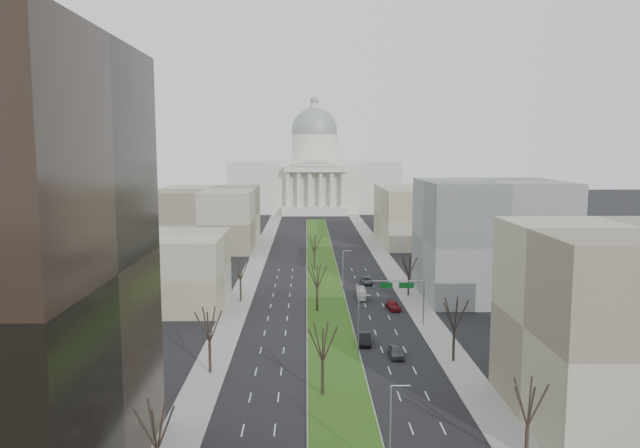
{
  "coord_description": "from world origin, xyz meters",
  "views": [
    {
      "loc": [
        -3.96,
        -34.49,
        30.7
      ],
      "look_at": [
        -0.73,
        113.58,
        12.52
      ],
      "focal_mm": 35.0,
      "sensor_mm": 36.0,
      "label": 1
    }
  ],
  "objects": [
    {
      "name": "car_grey_near",
      "position": [
        9.2,
        54.12,
        0.84
      ],
      "size": [
        2.15,
        5.01,
        1.68
      ],
      "primitive_type": "imported",
      "rotation": [
        0.0,
        0.0,
        0.03
      ],
      "color": "#464A4D",
      "rests_on": "ground"
    },
    {
      "name": "tree_left_near",
      "position": [
        -17.2,
        18.0,
        6.61
      ],
      "size": [
        5.1,
        5.1,
        9.18
      ],
      "color": "black",
      "rests_on": "ground"
    },
    {
      "name": "car_grey_far",
      "position": [
        9.67,
        103.97,
        0.77
      ],
      "size": [
        2.67,
        5.61,
        1.55
      ],
      "primitive_type": "imported",
      "rotation": [
        0.0,
        0.0,
        -0.02
      ],
      "color": "#4C4E53",
      "rests_on": "ground"
    },
    {
      "name": "building_beige_left",
      "position": [
        -33.0,
        85.0,
        7.0
      ],
      "size": [
        26.0,
        22.0,
        14.0
      ],
      "primitive_type": "cube",
      "color": "tan",
      "rests_on": "ground"
    },
    {
      "name": "ground",
      "position": [
        0.0,
        120.0,
        0.0
      ],
      "size": [
        600.0,
        600.0,
        0.0
      ],
      "primitive_type": "plane",
      "color": "black",
      "rests_on": "ground"
    },
    {
      "name": "car_red",
      "position": [
        12.54,
        81.08,
        0.76
      ],
      "size": [
        2.73,
        5.44,
        1.52
      ],
      "primitive_type": "imported",
      "rotation": [
        0.0,
        0.0,
        0.12
      ],
      "color": "maroon",
      "rests_on": "ground"
    },
    {
      "name": "capitol",
      "position": [
        0.0,
        269.59,
        16.31
      ],
      "size": [
        80.0,
        46.0,
        55.0
      ],
      "color": "beige",
      "rests_on": "ground"
    },
    {
      "name": "streetlamp_median_c",
      "position": [
        3.76,
        95.0,
        4.81
      ],
      "size": [
        1.9,
        0.2,
        9.16
      ],
      "color": "gray",
      "rests_on": "ground"
    },
    {
      "name": "median",
      "position": [
        0.0,
        118.99,
        0.1
      ],
      "size": [
        8.0,
        222.03,
        0.2
      ],
      "color": "#999993",
      "rests_on": "ground"
    },
    {
      "name": "building_grey_right",
      "position": [
        34.0,
        92.0,
        12.0
      ],
      "size": [
        28.0,
        26.0,
        24.0
      ],
      "primitive_type": "cube",
      "color": "slate",
      "rests_on": "ground"
    },
    {
      "name": "sidewalk_left",
      "position": [
        -17.5,
        95.0,
        0.07
      ],
      "size": [
        5.0,
        330.0,
        0.15
      ],
      "primitive_type": "cube",
      "color": "gray",
      "rests_on": "ground"
    },
    {
      "name": "tree_left_far",
      "position": [
        -17.2,
        88.0,
        6.84
      ],
      "size": [
        5.28,
        5.28,
        9.5
      ],
      "color": "black",
      "rests_on": "ground"
    },
    {
      "name": "streetlamp_median_b",
      "position": [
        3.76,
        55.0,
        4.81
      ],
      "size": [
        1.9,
        0.2,
        9.16
      ],
      "color": "gray",
      "rests_on": "ground"
    },
    {
      "name": "mast_arm_signs",
      "position": [
        13.49,
        70.03,
        6.11
      ],
      "size": [
        9.12,
        0.24,
        8.09
      ],
      "color": "gray",
      "rests_on": "ground"
    },
    {
      "name": "building_far_right",
      "position": [
        35.0,
        165.0,
        9.0
      ],
      "size": [
        30.0,
        40.0,
        18.0
      ],
      "primitive_type": "cube",
      "color": "tan",
      "rests_on": "ground"
    },
    {
      "name": "tree_right_mid",
      "position": [
        17.2,
        52.0,
        7.16
      ],
      "size": [
        5.52,
        5.52,
        9.94
      ],
      "color": "black",
      "rests_on": "ground"
    },
    {
      "name": "car_black",
      "position": [
        5.2,
        60.33,
        0.85
      ],
      "size": [
        2.21,
        5.31,
        1.71
      ],
      "primitive_type": "imported",
      "rotation": [
        0.0,
        0.0,
        -0.08
      ],
      "color": "black",
      "rests_on": "ground"
    },
    {
      "name": "sidewalk_right",
      "position": [
        17.5,
        95.0,
        0.07
      ],
      "size": [
        5.0,
        330.0,
        0.15
      ],
      "primitive_type": "cube",
      "color": "gray",
      "rests_on": "ground"
    },
    {
      "name": "tree_median_a",
      "position": [
        -2.0,
        40.0,
        7.0
      ],
      "size": [
        5.4,
        5.4,
        9.72
      ],
      "color": "black",
      "rests_on": "ground"
    },
    {
      "name": "tree_right_near",
      "position": [
        17.2,
        22.0,
        6.69
      ],
      "size": [
        5.16,
        5.16,
        9.29
      ],
      "color": "black",
      "rests_on": "ground"
    },
    {
      "name": "tree_median_c",
      "position": [
        -2.0,
        120.0,
        7.0
      ],
      "size": [
        5.4,
        5.4,
        9.72
      ],
      "color": "black",
      "rests_on": "ground"
    },
    {
      "name": "building_tan_right",
      "position": [
        33.0,
        32.0,
        11.0
      ],
      "size": [
        26.0,
        24.0,
        22.0
      ],
      "primitive_type": "cube",
      "color": "gray",
      "rests_on": "ground"
    },
    {
      "name": "streetlamp_median_a",
      "position": [
        3.76,
        20.0,
        4.81
      ],
      "size": [
        1.9,
        0.2,
        9.16
      ],
      "color": "gray",
      "rests_on": "ground"
    },
    {
      "name": "box_van",
      "position": [
        7.22,
        90.43,
        1.02
      ],
      "size": [
        1.97,
        7.36,
        2.03
      ],
      "primitive_type": "imported",
      "rotation": [
        0.0,
        0.0,
        -0.04
      ],
      "color": "white",
      "rests_on": "ground"
    },
    {
      "name": "tree_median_b",
      "position": [
        -2.0,
        80.0,
        7.0
      ],
      "size": [
        5.4,
        5.4,
        9.72
      ],
      "color": "black",
      "rests_on": "ground"
    },
    {
      "name": "tree_left_mid",
      "position": [
        -17.2,
        48.0,
        7.0
      ],
      "size": [
        5.4,
        5.4,
        9.72
      ],
      "color": "black",
      "rests_on": "ground"
    },
    {
      "name": "building_far_left",
      "position": [
        -35.0,
        160.0,
        9.0
      ],
      "size": [
        30.0,
        40.0,
        18.0
      ],
      "primitive_type": "cube",
      "color": "gray",
      "rests_on": "ground"
    },
    {
      "name": "tree_right_far",
      "position": [
        17.2,
        92.0,
        6.53
      ],
      "size": [
        5.04,
        5.04,
        9.07
      ],
      "color": "black",
      "rests_on": "ground"
    }
  ]
}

